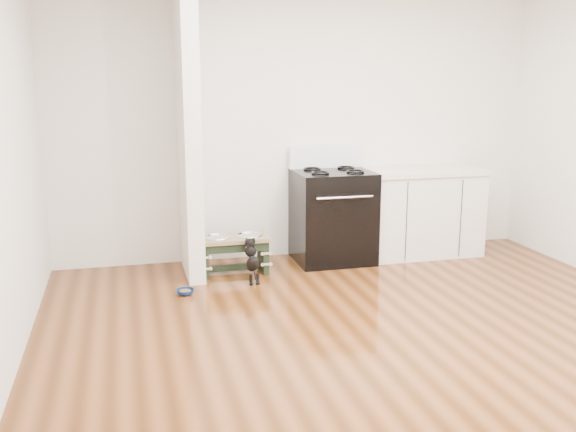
# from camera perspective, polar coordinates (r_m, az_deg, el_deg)

# --- Properties ---
(ground) EXTENTS (5.00, 5.00, 0.00)m
(ground) POSITION_cam_1_polar(r_m,az_deg,el_deg) (4.62, 9.54, -11.43)
(ground) COLOR #47240C
(ground) RESTS_ON ground
(room_shell) EXTENTS (5.00, 5.00, 5.00)m
(room_shell) POSITION_cam_1_polar(r_m,az_deg,el_deg) (4.24, 10.33, 9.05)
(room_shell) COLOR silver
(room_shell) RESTS_ON ground
(partition_wall) EXTENTS (0.15, 0.80, 2.70)m
(partition_wall) POSITION_cam_1_polar(r_m,az_deg,el_deg) (6.00, -8.84, 7.44)
(partition_wall) COLOR silver
(partition_wall) RESTS_ON ground
(oven_range) EXTENTS (0.76, 0.69, 1.14)m
(oven_range) POSITION_cam_1_polar(r_m,az_deg,el_deg) (6.48, 3.99, 0.12)
(oven_range) COLOR black
(oven_range) RESTS_ON ground
(cabinet_run) EXTENTS (1.24, 0.64, 0.91)m
(cabinet_run) POSITION_cam_1_polar(r_m,az_deg,el_deg) (6.87, 11.72, 0.38)
(cabinet_run) COLOR silver
(cabinet_run) RESTS_ON ground
(dog_feeder) EXTENTS (0.65, 0.35, 0.37)m
(dog_feeder) POSITION_cam_1_polar(r_m,az_deg,el_deg) (6.12, -4.85, -2.78)
(dog_feeder) COLOR black
(dog_feeder) RESTS_ON ground
(puppy) EXTENTS (0.11, 0.33, 0.40)m
(puppy) POSITION_cam_1_polar(r_m,az_deg,el_deg) (5.87, -3.23, -3.80)
(puppy) COLOR black
(puppy) RESTS_ON ground
(floor_bowl) EXTENTS (0.19, 0.19, 0.05)m
(floor_bowl) POSITION_cam_1_polar(r_m,az_deg,el_deg) (5.64, -9.12, -6.69)
(floor_bowl) COLOR #0B2351
(floor_bowl) RESTS_ON ground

